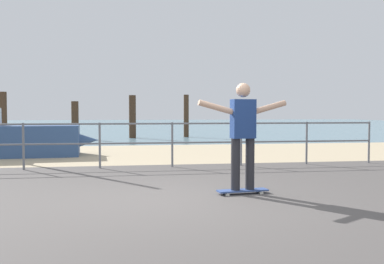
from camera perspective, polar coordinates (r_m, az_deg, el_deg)
ground_plane at (r=5.34m, az=-0.58°, el=-11.29°), size 24.00×10.00×0.04m
beach_strip at (r=13.21m, az=-5.57°, el=-2.89°), size 24.00×6.00×0.04m
sea_surface at (r=41.15m, az=-7.79°, el=0.93°), size 72.00×50.00×0.04m
railing_fence at (r=9.75m, az=-7.45°, el=-0.78°), size 11.51×0.05×1.05m
sailboat at (r=13.16m, az=-23.79°, el=-0.87°), size 5.02×1.73×4.63m
skateboard at (r=6.71m, az=6.79°, el=-7.81°), size 0.82×0.29×0.08m
skateboarder at (r=6.60m, az=6.84°, el=0.32°), size 1.45×0.26×1.65m
groyne_post_0 at (r=19.28m, az=-23.98°, el=1.81°), size 0.31×0.31×2.11m
groyne_post_1 at (r=20.66m, az=-15.40°, el=1.53°), size 0.33×0.33×1.78m
groyne_post_2 at (r=20.74m, az=-7.98°, el=2.03°), size 0.33×0.33×2.08m
groyne_post_3 at (r=21.28m, az=-0.78°, el=2.14°), size 0.25×0.25×2.14m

